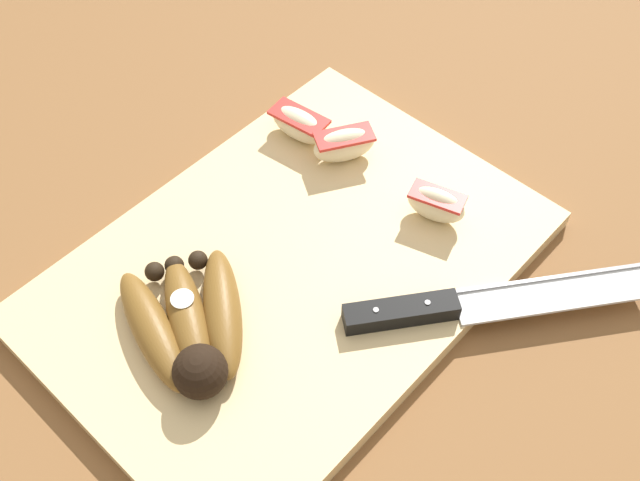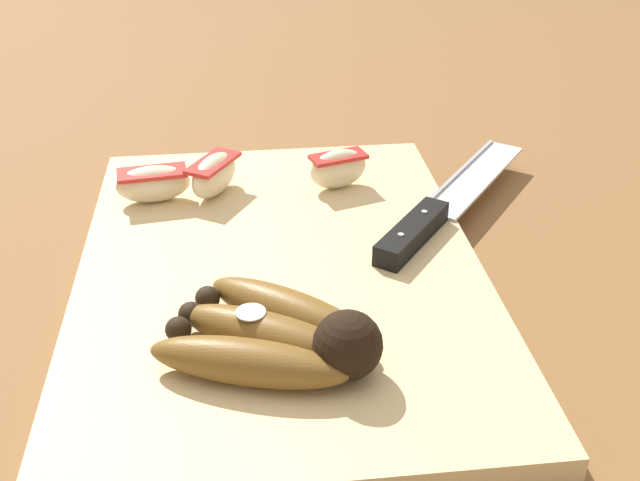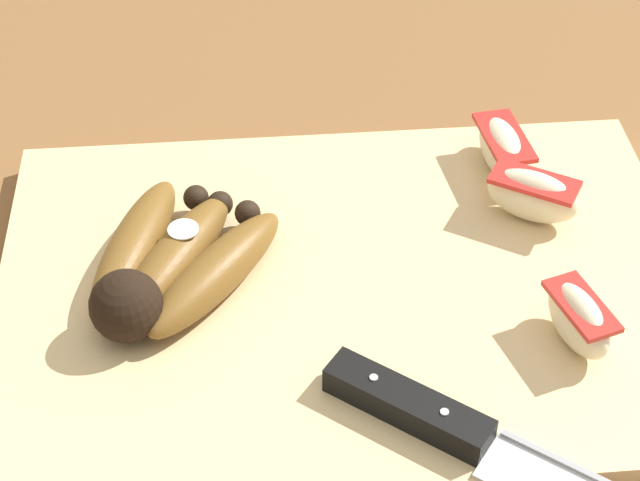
% 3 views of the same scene
% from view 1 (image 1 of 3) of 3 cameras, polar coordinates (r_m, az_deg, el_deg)
% --- Properties ---
extents(ground_plane, '(6.00, 6.00, 0.00)m').
position_cam_1_polar(ground_plane, '(0.71, -1.87, -1.63)').
color(ground_plane, brown).
extents(cutting_board, '(0.45, 0.32, 0.02)m').
position_cam_1_polar(cutting_board, '(0.69, -2.18, -2.14)').
color(cutting_board, '#DBBC84').
rests_on(cutting_board, ground_plane).
extents(banana_bunch, '(0.14, 0.16, 0.05)m').
position_cam_1_polar(banana_bunch, '(0.64, -9.91, -6.57)').
color(banana_bunch, black).
rests_on(banana_bunch, cutting_board).
extents(chefs_knife, '(0.24, 0.19, 0.02)m').
position_cam_1_polar(chefs_knife, '(0.66, 10.23, -4.88)').
color(chefs_knife, silver).
rests_on(chefs_knife, cutting_board).
extents(apple_wedge_near, '(0.04, 0.07, 0.03)m').
position_cam_1_polar(apple_wedge_near, '(0.78, -1.59, 8.84)').
color(apple_wedge_near, beige).
rests_on(apple_wedge_near, cutting_board).
extents(apple_wedge_middle, '(0.04, 0.06, 0.04)m').
position_cam_1_polar(apple_wedge_middle, '(0.71, 8.84, 2.75)').
color(apple_wedge_middle, beige).
rests_on(apple_wedge_middle, cutting_board).
extents(apple_wedge_far, '(0.07, 0.05, 0.04)m').
position_cam_1_polar(apple_wedge_far, '(0.75, 1.85, 7.32)').
color(apple_wedge_far, beige).
rests_on(apple_wedge_far, cutting_board).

